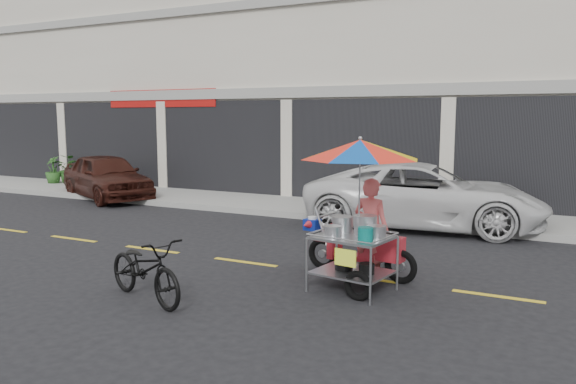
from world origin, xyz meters
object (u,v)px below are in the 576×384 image
at_px(near_bicycle, 145,269).
at_px(food_vendor_rig, 362,192).
at_px(maroon_sedan, 107,176).
at_px(white_pickup, 424,196).

bearing_deg(near_bicycle, food_vendor_rig, -30.97).
relative_size(maroon_sedan, food_vendor_rig, 1.83).
relative_size(maroon_sedan, near_bicycle, 2.39).
bearing_deg(white_pickup, food_vendor_rig, 174.37).
bearing_deg(maroon_sedan, food_vendor_rig, -91.74).
bearing_deg(maroon_sedan, white_pickup, -65.92).
xyz_separation_m(maroon_sedan, food_vendor_rig, (9.59, -4.77, 0.68)).
distance_m(maroon_sedan, food_vendor_rig, 10.73).
bearing_deg(near_bicycle, white_pickup, 1.29).
height_order(white_pickup, near_bicycle, white_pickup).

